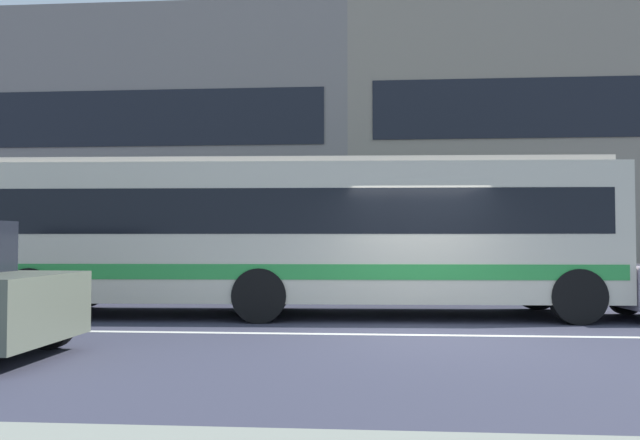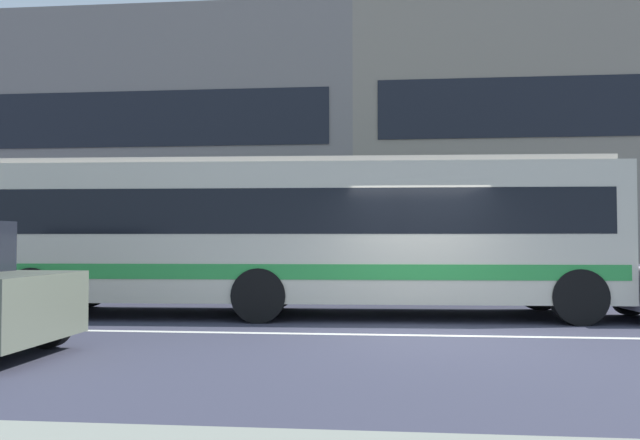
{
  "view_description": "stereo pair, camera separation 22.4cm",
  "coord_description": "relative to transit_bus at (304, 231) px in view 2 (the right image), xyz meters",
  "views": [
    {
      "loc": [
        -1.08,
        -9.54,
        1.52
      ],
      "look_at": [
        -1.89,
        1.95,
        1.9
      ],
      "focal_mm": 33.18,
      "sensor_mm": 36.0,
      "label": 1
    },
    {
      "loc": [
        -0.85,
        -9.52,
        1.52
      ],
      "look_at": [
        -1.89,
        1.95,
        1.9
      ],
      "focal_mm": 33.18,
      "sensor_mm": 36.0,
      "label": 2
    }
  ],
  "objects": [
    {
      "name": "transit_bus",
      "position": [
        0.0,
        0.0,
        0.0
      ],
      "size": [
        12.09,
        2.94,
        3.08
      ],
      "color": "beige",
      "rests_on": "ground_plane"
    },
    {
      "name": "ground_plane",
      "position": [
        2.24,
        -2.35,
        -1.7
      ],
      "size": [
        160.0,
        160.0,
        0.0
      ],
      "primitive_type": "plane",
      "color": "#373849"
    },
    {
      "name": "lane_centre_line",
      "position": [
        2.24,
        -2.35,
        -1.7
      ],
      "size": [
        60.0,
        0.16,
        0.01
      ],
      "primitive_type": "cube",
      "color": "silver",
      "rests_on": "ground_plane"
    },
    {
      "name": "apartment_block_right",
      "position": [
        11.63,
        12.97,
        3.52
      ],
      "size": [
        21.9,
        8.48,
        10.44
      ],
      "color": "gray",
      "rests_on": "ground_plane"
    },
    {
      "name": "apartment_block_left",
      "position": [
        -9.69,
        12.97,
        3.39
      ],
      "size": [
        20.73,
        8.48,
        10.18
      ],
      "color": "gray",
      "rests_on": "ground_plane"
    },
    {
      "name": "hedge_row_far",
      "position": [
        1.29,
        3.67,
        -1.28
      ],
      "size": [
        15.25,
        1.1,
        0.85
      ],
      "primitive_type": "cube",
      "color": "#1E4525",
      "rests_on": "ground_plane"
    }
  ]
}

